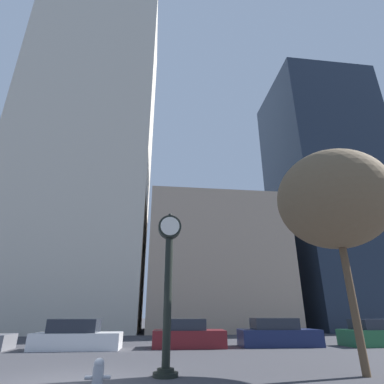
{
  "coord_description": "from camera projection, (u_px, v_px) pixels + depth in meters",
  "views": [
    {
      "loc": [
        2.12,
        -9.49,
        1.73
      ],
      "look_at": [
        4.6,
        10.8,
        10.0
      ],
      "focal_mm": 28.0,
      "sensor_mm": 36.0,
      "label": 1
    }
  ],
  "objects": [
    {
      "name": "ground_plane",
      "position": [
        68.0,
        384.0,
        7.85
      ],
      "size": [
        200.0,
        200.0,
        0.0
      ],
      "primitive_type": "plane",
      "color": "#38383D"
    },
    {
      "name": "building_tall_tower",
      "position": [
        89.0,
        147.0,
        36.97
      ],
      "size": [
        15.01,
        12.0,
        41.47
      ],
      "color": "beige",
      "rests_on": "ground_plane"
    },
    {
      "name": "building_storefront_row",
      "position": [
        213.0,
        265.0,
        33.42
      ],
      "size": [
        14.13,
        12.0,
        13.42
      ],
      "color": "tan",
      "rests_on": "ground_plane"
    },
    {
      "name": "building_glass_modern",
      "position": [
        327.0,
        193.0,
        38.67
      ],
      "size": [
        12.05,
        12.0,
        32.34
      ],
      "color": "#1E2838",
      "rests_on": "ground_plane"
    },
    {
      "name": "street_clock",
      "position": [
        168.0,
        278.0,
        9.71
      ],
      "size": [
        0.78,
        0.75,
        4.98
      ],
      "color": "black",
      "rests_on": "ground_plane"
    },
    {
      "name": "car_white",
      "position": [
        77.0,
        337.0,
        15.23
      ],
      "size": [
        4.38,
        1.86,
        1.44
      ],
      "rotation": [
        0.0,
        0.0,
        -0.03
      ],
      "color": "silver",
      "rests_on": "ground_plane"
    },
    {
      "name": "car_maroon",
      "position": [
        188.0,
        335.0,
        16.16
      ],
      "size": [
        3.95,
        2.09,
        1.43
      ],
      "rotation": [
        0.0,
        0.0,
        -0.06
      ],
      "color": "maroon",
      "rests_on": "ground_plane"
    },
    {
      "name": "car_navy",
      "position": [
        278.0,
        334.0,
        16.73
      ],
      "size": [
        4.48,
        2.04,
        1.45
      ],
      "rotation": [
        0.0,
        0.0,
        -0.05
      ],
      "color": "#19234C",
      "rests_on": "ground_plane"
    },
    {
      "name": "car_green",
      "position": [
        380.0,
        334.0,
        16.99
      ],
      "size": [
        4.48,
        2.01,
        1.39
      ],
      "rotation": [
        0.0,
        0.0,
        0.05
      ],
      "color": "#236038",
      "rests_on": "ground_plane"
    },
    {
      "name": "fire_hydrant_near",
      "position": [
        98.0,
        374.0,
        7.14
      ],
      "size": [
        0.6,
        0.26,
        0.71
      ],
      "color": "#B7B7BC",
      "rests_on": "ground_plane"
    },
    {
      "name": "bare_tree",
      "position": [
        333.0,
        200.0,
        10.75
      ],
      "size": [
        3.91,
        3.91,
        7.28
      ],
      "color": "brown",
      "rests_on": "ground_plane"
    }
  ]
}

